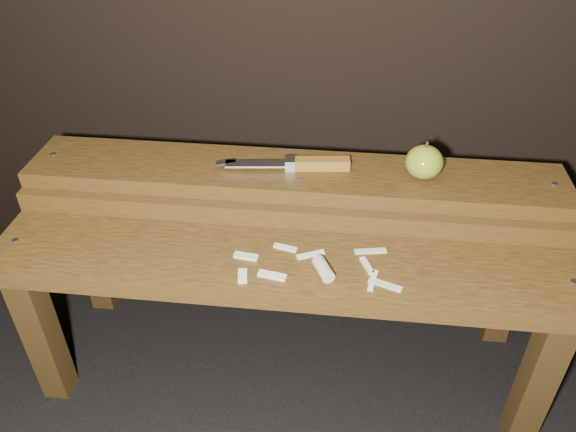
# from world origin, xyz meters

# --- Properties ---
(ground) EXTENTS (60.00, 60.00, 0.00)m
(ground) POSITION_xyz_m (0.00, 0.00, 0.00)
(ground) COLOR black
(bench_front_tier) EXTENTS (1.20, 0.20, 0.42)m
(bench_front_tier) POSITION_xyz_m (0.00, -0.06, 0.35)
(bench_front_tier) COLOR #37230D
(bench_front_tier) RESTS_ON ground
(bench_rear_tier) EXTENTS (1.20, 0.21, 0.50)m
(bench_rear_tier) POSITION_xyz_m (0.00, 0.17, 0.41)
(bench_rear_tier) COLOR #37230D
(bench_rear_tier) RESTS_ON ground
(apple) EXTENTS (0.08, 0.08, 0.08)m
(apple) POSITION_xyz_m (0.28, 0.17, 0.54)
(apple) COLOR olive
(apple) RESTS_ON bench_rear_tier
(knife) EXTENTS (0.30, 0.06, 0.03)m
(knife) POSITION_xyz_m (0.02, 0.18, 0.51)
(knife) COLOR #905C1F
(knife) RESTS_ON bench_rear_tier
(apple_scraps) EXTENTS (0.33, 0.14, 0.03)m
(apple_scraps) POSITION_xyz_m (0.07, -0.07, 0.43)
(apple_scraps) COLOR beige
(apple_scraps) RESTS_ON bench_front_tier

